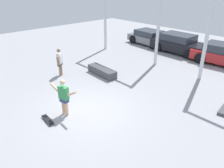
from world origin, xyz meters
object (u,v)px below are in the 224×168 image
at_px(grind_box, 102,71).
at_px(parked_car_red, 224,54).
at_px(skateboarder, 64,96).
at_px(parked_car_black, 179,44).
at_px(skateboard, 48,120).
at_px(parked_car_grey, 150,38).
at_px(bystander, 60,61).

relative_size(grind_box, parked_car_red, 0.50).
height_order(skateboarder, parked_car_black, skateboarder).
distance_m(skateboard, parked_car_grey, 12.89).
bearing_deg(grind_box, bystander, -131.73).
xyz_separation_m(skateboarder, parked_car_black, (-1.59, 11.05, -0.18)).
relative_size(skateboard, grind_box, 0.41).
xyz_separation_m(skateboard, parked_car_black, (-1.53, 11.84, 0.63)).
xyz_separation_m(parked_car_black, parked_car_red, (3.40, -0.09, -0.04)).
height_order(skateboard, grind_box, grind_box).
height_order(parked_car_red, bystander, bystander).
bearing_deg(skateboarder, skateboard, -108.86).
xyz_separation_m(parked_car_red, bystander, (-5.60, -8.92, 0.21)).
bearing_deg(parked_car_red, parked_car_black, 172.62).
distance_m(parked_car_grey, parked_car_red, 6.39).
relative_size(skateboard, bystander, 0.53).
xyz_separation_m(skateboard, grind_box, (-2.12, 4.63, 0.16)).
relative_size(grind_box, parked_car_black, 0.48).
xyz_separation_m(grind_box, parked_car_red, (3.99, 7.11, 0.43)).
bearing_deg(grind_box, parked_car_black, 85.33).
xyz_separation_m(skateboarder, grind_box, (-2.18, 3.84, -0.65)).
distance_m(parked_car_black, parked_car_red, 3.40).
bearing_deg(parked_car_black, skateboarder, -81.04).
relative_size(grind_box, parked_car_grey, 0.51).
distance_m(skateboard, bystander, 4.74).
bearing_deg(parked_car_black, parked_car_red, -0.82).
bearing_deg(bystander, parked_car_grey, -37.37).
bearing_deg(bystander, skateboard, -169.36).
relative_size(skateboard, parked_car_red, 0.21).
bearing_deg(bystander, parked_car_red, -74.34).
distance_m(skateboarder, parked_car_grey, 12.17).
distance_m(parked_car_black, bystander, 9.28).
relative_size(grind_box, bystander, 1.29).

